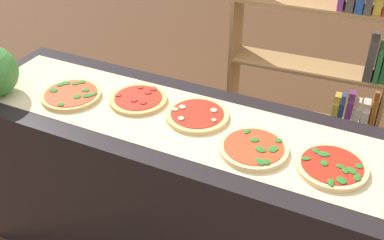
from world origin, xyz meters
The scene contains 8 objects.
counter centered at (0.00, 0.00, 0.46)m, with size 2.24×0.65×0.92m, color black.
parchment_paper centered at (0.00, 0.00, 0.92)m, with size 2.12×0.47×0.00m, color beige.
pizza_spinach_0 centered at (-0.62, -0.05, 0.93)m, with size 0.28×0.28×0.03m.
pizza_pepperoni_1 centered at (-0.31, 0.06, 0.93)m, with size 0.27×0.27×0.03m.
pizza_mushroom_2 centered at (0.00, 0.05, 0.93)m, with size 0.28×0.28×0.03m.
pizza_spinach_3 centered at (0.31, -0.07, 0.93)m, with size 0.28×0.28×0.03m.
pizza_spinach_4 centered at (0.62, -0.05, 0.93)m, with size 0.27×0.27×0.03m.
bookshelf centered at (0.42, 1.04, 0.75)m, with size 0.95×0.28×1.55m.
Camera 1 is at (0.72, -1.51, 2.08)m, focal length 43.42 mm.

